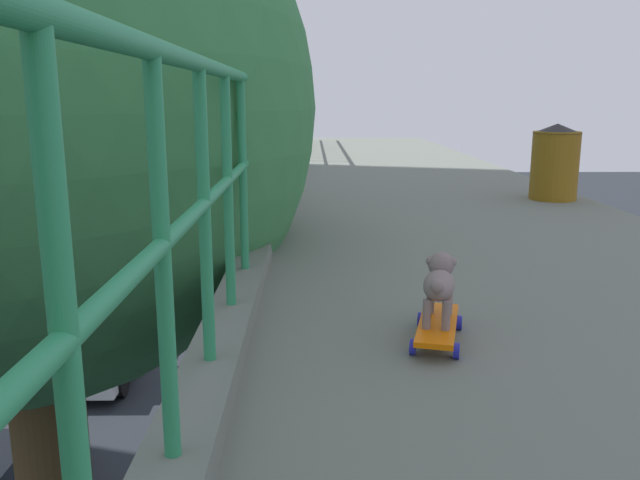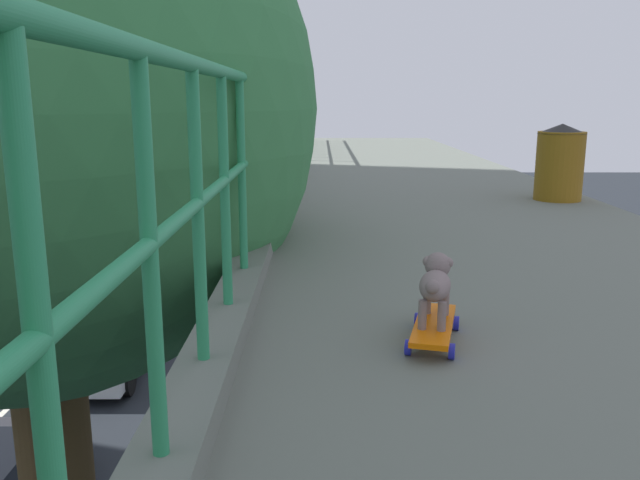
{
  "view_description": "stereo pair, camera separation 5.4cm",
  "coord_description": "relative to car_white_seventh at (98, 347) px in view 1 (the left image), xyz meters",
  "views": [
    {
      "loc": [
        0.12,
        -0.27,
        6.77
      ],
      "look_at": [
        0.17,
        3.19,
        6.0
      ],
      "focal_mm": 36.05,
      "sensor_mm": 36.0,
      "label": 1
    },
    {
      "loc": [
        0.17,
        -0.27,
        6.77
      ],
      "look_at": [
        0.17,
        3.19,
        6.0
      ],
      "focal_mm": 36.05,
      "sensor_mm": 36.0,
      "label": 2
    }
  ],
  "objects": [
    {
      "name": "car_white_seventh",
      "position": [
        0.0,
        0.0,
        0.0
      ],
      "size": [
        1.99,
        3.99,
        1.54
      ],
      "color": "silver",
      "rests_on": "ground"
    },
    {
      "name": "city_bus",
      "position": [
        -3.41,
        9.18,
        1.23
      ],
      "size": [
        2.64,
        11.46,
        3.52
      ],
      "color": "#B61316",
      "rests_on": "ground"
    },
    {
      "name": "litter_bin",
      "position": [
        7.85,
        -8.42,
        5.39
      ],
      "size": [
        0.49,
        0.49,
        0.78
      ],
      "color": "#8B5E15",
      "rests_on": "overpass_deck"
    },
    {
      "name": "toy_skateboard",
      "position": [
        5.86,
        -12.43,
        5.05
      ],
      "size": [
        0.3,
        0.56,
        0.09
      ],
      "color": "orange",
      "rests_on": "overpass_deck"
    },
    {
      "name": "small_dog",
      "position": [
        5.87,
        -12.4,
        5.24
      ],
      "size": [
        0.2,
        0.37,
        0.28
      ],
      "color": "slate",
      "rests_on": "toy_skateboard"
    },
    {
      "name": "roadside_tree_mid",
      "position": [
        3.2,
        -10.3,
        5.86
      ],
      "size": [
        4.3,
        4.3,
        8.82
      ],
      "color": "#4E3C20",
      "rests_on": "ground"
    }
  ]
}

